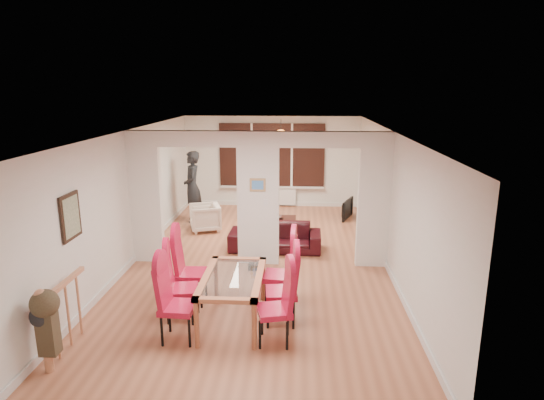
# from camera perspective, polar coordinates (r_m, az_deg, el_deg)

# --- Properties ---
(floor) EXTENTS (5.00, 9.00, 0.01)m
(floor) POSITION_cam_1_polar(r_m,az_deg,el_deg) (9.12, -1.68, -7.83)
(floor) COLOR #AC6545
(floor) RESTS_ON ground
(room_walls) EXTENTS (5.00, 9.00, 2.60)m
(room_walls) POSITION_cam_1_polar(r_m,az_deg,el_deg) (8.72, -1.74, 0.12)
(room_walls) COLOR silver
(room_walls) RESTS_ON floor
(divider_wall) EXTENTS (5.00, 0.18, 2.60)m
(divider_wall) POSITION_cam_1_polar(r_m,az_deg,el_deg) (8.72, -1.74, 0.12)
(divider_wall) COLOR white
(divider_wall) RESTS_ON floor
(bay_window_blinds) EXTENTS (3.00, 0.08, 1.80)m
(bay_window_blinds) POSITION_cam_1_polar(r_m,az_deg,el_deg) (13.04, -0.02, 5.65)
(bay_window_blinds) COLOR black
(bay_window_blinds) RESTS_ON room_walls
(radiator) EXTENTS (1.40, 0.08, 0.50)m
(radiator) POSITION_cam_1_polar(r_m,az_deg,el_deg) (13.22, -0.03, 0.48)
(radiator) COLOR white
(radiator) RESTS_ON floor
(pendant_light) EXTENTS (0.36, 0.36, 0.36)m
(pendant_light) POSITION_cam_1_polar(r_m,az_deg,el_deg) (11.81, 1.12, 7.96)
(pendant_light) COLOR orange
(pendant_light) RESTS_ON room_walls
(stair_newel) EXTENTS (0.40, 1.20, 1.10)m
(stair_newel) POSITION_cam_1_polar(r_m,az_deg,el_deg) (6.68, -24.48, -12.55)
(stair_newel) COLOR tan
(stair_newel) RESTS_ON floor
(wall_poster) EXTENTS (0.04, 0.52, 0.67)m
(wall_poster) POSITION_cam_1_polar(r_m,az_deg,el_deg) (7.08, -23.96, -1.91)
(wall_poster) COLOR gray
(wall_poster) RESTS_ON room_walls
(pillar_photo) EXTENTS (0.30, 0.03, 0.25)m
(pillar_photo) POSITION_cam_1_polar(r_m,az_deg,el_deg) (8.56, -1.81, 1.91)
(pillar_photo) COLOR #4C8CD8
(pillar_photo) RESTS_ON divider_wall
(dining_table) EXTENTS (0.87, 1.54, 0.72)m
(dining_table) POSITION_cam_1_polar(r_m,az_deg,el_deg) (6.87, -4.91, -12.25)
(dining_table) COLOR #A75E3D
(dining_table) RESTS_ON floor
(dining_chair_la) EXTENTS (0.48, 0.48, 1.13)m
(dining_chair_la) POSITION_cam_1_polar(r_m,az_deg,el_deg) (6.43, -11.73, -12.36)
(dining_chair_la) COLOR #B01233
(dining_chair_la) RESTS_ON floor
(dining_chair_lb) EXTENTS (0.51, 0.51, 1.11)m
(dining_chair_lb) POSITION_cam_1_polar(r_m,az_deg,el_deg) (6.96, -11.22, -10.34)
(dining_chair_lb) COLOR #B01233
(dining_chair_lb) RESTS_ON floor
(dining_chair_lc) EXTENTS (0.48, 0.48, 1.16)m
(dining_chair_lc) POSITION_cam_1_polar(r_m,az_deg,el_deg) (7.43, -10.14, -8.45)
(dining_chair_lc) COLOR #B01233
(dining_chair_lc) RESTS_ON floor
(dining_chair_ra) EXTENTS (0.53, 0.53, 1.10)m
(dining_chair_ra) POSITION_cam_1_polar(r_m,az_deg,el_deg) (6.25, 0.29, -13.04)
(dining_chair_ra) COLOR #B01233
(dining_chair_ra) RESTS_ON floor
(dining_chair_rb) EXTENTS (0.49, 0.49, 1.12)m
(dining_chair_rb) POSITION_cam_1_polar(r_m,az_deg,el_deg) (6.73, 1.17, -10.87)
(dining_chair_rb) COLOR #B01233
(dining_chair_rb) RESTS_ON floor
(dining_chair_rc) EXTENTS (0.50, 0.50, 1.17)m
(dining_chair_rc) POSITION_cam_1_polar(r_m,az_deg,el_deg) (7.23, 0.91, -8.84)
(dining_chair_rc) COLOR #B01233
(dining_chair_rc) RESTS_ON floor
(sofa) EXTENTS (1.96, 0.81, 0.57)m
(sofa) POSITION_cam_1_polar(r_m,az_deg,el_deg) (9.72, 0.39, -4.65)
(sofa) COLOR black
(sofa) RESTS_ON floor
(armchair) EXTENTS (0.87, 0.89, 0.64)m
(armchair) POSITION_cam_1_polar(r_m,az_deg,el_deg) (11.12, -8.42, -2.18)
(armchair) COLOR beige
(armchair) RESTS_ON floor
(person) EXTENTS (0.76, 0.60, 1.83)m
(person) POSITION_cam_1_polar(r_m,az_deg,el_deg) (11.79, -9.95, 1.65)
(person) COLOR black
(person) RESTS_ON floor
(television) EXTENTS (0.87, 0.44, 0.51)m
(television) POSITION_cam_1_polar(r_m,az_deg,el_deg) (12.21, 9.08, -1.06)
(television) COLOR black
(television) RESTS_ON floor
(coffee_table) EXTENTS (1.09, 0.56, 0.25)m
(coffee_table) POSITION_cam_1_polar(r_m,az_deg,el_deg) (11.30, 0.26, -2.81)
(coffee_table) COLOR black
(coffee_table) RESTS_ON floor
(bottle) EXTENTS (0.08, 0.08, 0.30)m
(bottle) POSITION_cam_1_polar(r_m,az_deg,el_deg) (11.30, -0.18, -1.36)
(bottle) COLOR #143F19
(bottle) RESTS_ON coffee_table
(bowl) EXTENTS (0.23, 0.23, 0.06)m
(bowl) POSITION_cam_1_polar(r_m,az_deg,el_deg) (11.16, 0.78, -2.22)
(bowl) COLOR black
(bowl) RESTS_ON coffee_table
(shoes) EXTENTS (0.23, 0.25, 0.10)m
(shoes) POSITION_cam_1_polar(r_m,az_deg,el_deg) (8.80, -2.16, -8.34)
(shoes) COLOR black
(shoes) RESTS_ON floor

